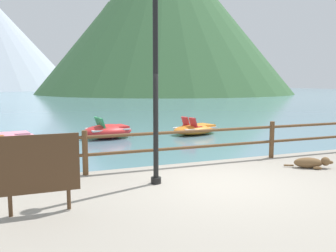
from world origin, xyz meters
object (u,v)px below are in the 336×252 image
object	(u,v)px
lamp_post	(155,50)
pedal_boat_1	(108,131)
sign_board	(39,165)
dog_resting	(311,163)
pedal_boat_0	(2,139)
pedal_boat_2	(195,129)

from	to	relation	value
lamp_post	pedal_boat_1	size ratio (longest dim) A/B	1.85
sign_board	dog_resting	bearing A→B (deg)	7.02
dog_resting	sign_board	bearing A→B (deg)	-172.98
lamp_post	pedal_boat_0	size ratio (longest dim) A/B	1.62
lamp_post	pedal_boat_1	xyz separation A→B (m)	(0.74, 8.33, -2.63)
lamp_post	dog_resting	distance (m)	4.44
sign_board	pedal_boat_1	size ratio (longest dim) A/B	0.52
lamp_post	pedal_boat_2	bearing A→B (deg)	59.73
sign_board	pedal_boat_0	xyz separation A→B (m)	(-1.17, 8.77, -0.85)
dog_resting	pedal_boat_0	distance (m)	10.68
lamp_post	pedal_boat_1	bearing A→B (deg)	84.90
lamp_post	pedal_boat_0	distance (m)	8.99
pedal_boat_1	pedal_boat_2	xyz separation A→B (m)	(3.95, -0.29, -0.07)
pedal_boat_0	dog_resting	bearing A→B (deg)	-48.89
sign_board	pedal_boat_1	xyz separation A→B (m)	(2.87, 9.18, -0.82)
pedal_boat_1	dog_resting	bearing A→B (deg)	-70.56
pedal_boat_1	pedal_boat_0	bearing A→B (deg)	-174.23
dog_resting	pedal_boat_2	size ratio (longest dim) A/B	0.38
sign_board	pedal_boat_0	world-z (taller)	sign_board
lamp_post	pedal_boat_0	bearing A→B (deg)	112.57
sign_board	pedal_boat_1	bearing A→B (deg)	72.63
dog_resting	pedal_boat_1	size ratio (longest dim) A/B	0.43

